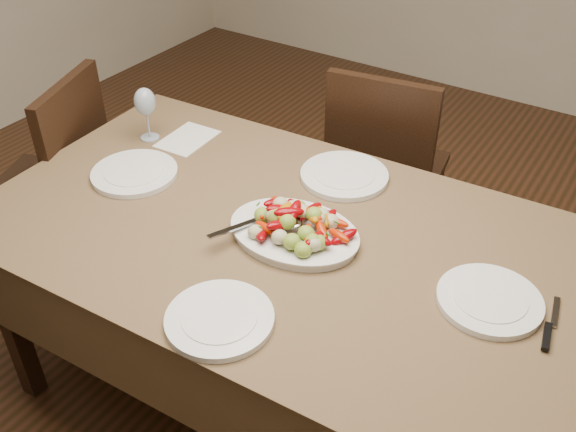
# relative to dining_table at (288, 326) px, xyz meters

# --- Properties ---
(floor) EXTENTS (6.00, 6.00, 0.00)m
(floor) POSITION_rel_dining_table_xyz_m (-0.07, -0.18, -0.38)
(floor) COLOR #392111
(floor) RESTS_ON ground
(dining_table) EXTENTS (1.89, 1.13, 0.76)m
(dining_table) POSITION_rel_dining_table_xyz_m (0.00, 0.00, 0.00)
(dining_table) COLOR brown
(dining_table) RESTS_ON ground
(chair_far) EXTENTS (0.48, 0.48, 0.95)m
(chair_far) POSITION_rel_dining_table_xyz_m (-0.09, 0.90, 0.10)
(chair_far) COLOR black
(chair_far) RESTS_ON ground
(chair_left) EXTENTS (0.54, 0.54, 0.95)m
(chair_left) POSITION_rel_dining_table_xyz_m (-1.16, 0.01, 0.10)
(chair_left) COLOR black
(chair_left) RESTS_ON ground
(serving_platter) EXTENTS (0.39, 0.30, 0.02)m
(serving_platter) POSITION_rel_dining_table_xyz_m (0.03, -0.01, 0.39)
(serving_platter) COLOR white
(serving_platter) RESTS_ON dining_table
(roasted_vegetables) EXTENTS (0.32, 0.22, 0.09)m
(roasted_vegetables) POSITION_rel_dining_table_xyz_m (0.03, -0.01, 0.45)
(roasted_vegetables) COLOR #780206
(roasted_vegetables) RESTS_ON serving_platter
(serving_spoon) EXTENTS (0.28, 0.14, 0.03)m
(serving_spoon) POSITION_rel_dining_table_xyz_m (-0.04, -0.05, 0.43)
(serving_spoon) COLOR #9EA0A8
(serving_spoon) RESTS_ON serving_platter
(plate_left) EXTENTS (0.28, 0.28, 0.02)m
(plate_left) POSITION_rel_dining_table_xyz_m (-0.59, -0.02, 0.39)
(plate_left) COLOR white
(plate_left) RESTS_ON dining_table
(plate_right) EXTENTS (0.26, 0.26, 0.02)m
(plate_right) POSITION_rel_dining_table_xyz_m (0.58, 0.04, 0.39)
(plate_right) COLOR white
(plate_right) RESTS_ON dining_table
(plate_far) EXTENTS (0.28, 0.28, 0.02)m
(plate_far) POSITION_rel_dining_table_xyz_m (-0.01, 0.34, 0.39)
(plate_far) COLOR white
(plate_far) RESTS_ON dining_table
(plate_near) EXTENTS (0.27, 0.27, 0.02)m
(plate_near) POSITION_rel_dining_table_xyz_m (0.05, -0.39, 0.39)
(plate_near) COLOR white
(plate_near) RESTS_ON dining_table
(wine_glass) EXTENTS (0.08, 0.08, 0.20)m
(wine_glass) POSITION_rel_dining_table_xyz_m (-0.72, 0.19, 0.48)
(wine_glass) COLOR #8C99A5
(wine_glass) RESTS_ON dining_table
(menu_card) EXTENTS (0.16, 0.22, 0.00)m
(menu_card) POSITION_rel_dining_table_xyz_m (-0.60, 0.26, 0.38)
(menu_card) COLOR silver
(menu_card) RESTS_ON dining_table
(table_knife) EXTENTS (0.05, 0.20, 0.01)m
(table_knife) POSITION_rel_dining_table_xyz_m (0.73, 0.04, 0.38)
(table_knife) COLOR #9EA0A8
(table_knife) RESTS_ON dining_table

